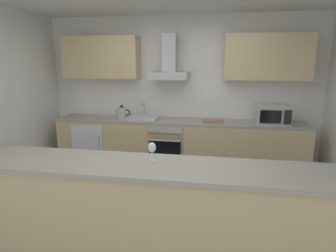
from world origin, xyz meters
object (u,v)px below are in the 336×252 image
at_px(kettle, 122,113).
at_px(range_hood, 169,65).
at_px(oven, 168,146).
at_px(chopping_board, 213,121).
at_px(microwave, 273,115).
at_px(sink, 143,117).
at_px(wine_glass, 152,148).
at_px(refrigerator, 94,144).

relative_size(kettle, range_hood, 0.40).
distance_m(oven, range_hood, 1.33).
xyz_separation_m(kettle, chopping_board, (1.52, 0.01, -0.09)).
bearing_deg(range_hood, microwave, -5.49).
bearing_deg(sink, chopping_board, -1.70).
xyz_separation_m(kettle, wine_glass, (1.00, -2.07, 0.06)).
bearing_deg(wine_glass, kettle, 115.73).
relative_size(kettle, chopping_board, 0.85).
bearing_deg(refrigerator, chopping_board, -0.58).
bearing_deg(refrigerator, kettle, -3.30).
relative_size(microwave, sink, 1.00).
distance_m(oven, microwave, 1.74).
relative_size(oven, chopping_board, 2.35).
distance_m(wine_glass, chopping_board, 2.15).
distance_m(refrigerator, microwave, 3.02).
relative_size(refrigerator, chopping_board, 2.50).
relative_size(oven, sink, 1.60).
relative_size(refrigerator, range_hood, 1.18).
distance_m(refrigerator, range_hood, 1.90).
distance_m(oven, refrigerator, 1.32).
relative_size(refrigerator, sink, 1.70).
xyz_separation_m(oven, wine_glass, (0.22, -2.11, 0.61)).
distance_m(refrigerator, kettle, 0.79).
distance_m(kettle, chopping_board, 1.52).
xyz_separation_m(refrigerator, kettle, (0.54, -0.03, 0.58)).
relative_size(microwave, kettle, 1.73).
height_order(sink, chopping_board, sink).
relative_size(refrigerator, microwave, 1.70).
height_order(sink, range_hood, range_hood).
xyz_separation_m(sink, range_hood, (0.43, 0.12, 0.86)).
height_order(range_hood, wine_glass, range_hood).
distance_m(range_hood, chopping_board, 1.16).
height_order(oven, microwave, microwave).
height_order(refrigerator, sink, sink).
bearing_deg(kettle, microwave, 0.14).
xyz_separation_m(sink, chopping_board, (1.17, -0.03, -0.02)).
xyz_separation_m(microwave, chopping_board, (-0.90, 0.00, -0.14)).
bearing_deg(kettle, refrigerator, 176.70).
height_order(refrigerator, range_hood, range_hood).
distance_m(microwave, kettle, 2.42).
bearing_deg(wine_glass, chopping_board, 75.98).
relative_size(refrigerator, kettle, 2.94).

